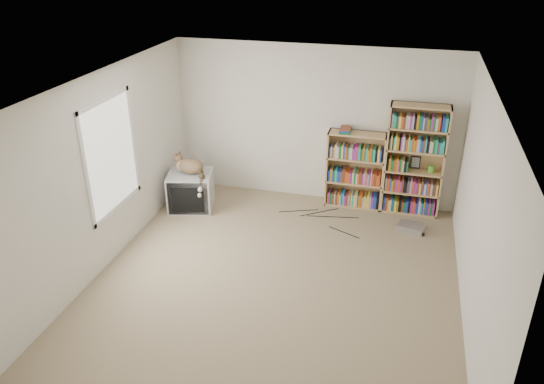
% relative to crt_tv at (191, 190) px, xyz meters
% --- Properties ---
extents(floor, '(4.50, 5.00, 0.01)m').
position_rel_crt_tv_xyz_m(floor, '(1.80, -1.61, -0.29)').
color(floor, gray).
rests_on(floor, ground).
extents(wall_back, '(4.50, 0.02, 2.50)m').
position_rel_crt_tv_xyz_m(wall_back, '(1.80, 0.89, 0.96)').
color(wall_back, beige).
rests_on(wall_back, floor).
extents(wall_front, '(4.50, 0.02, 2.50)m').
position_rel_crt_tv_xyz_m(wall_front, '(1.80, -4.11, 0.96)').
color(wall_front, beige).
rests_on(wall_front, floor).
extents(wall_left, '(0.02, 5.00, 2.50)m').
position_rel_crt_tv_xyz_m(wall_left, '(-0.45, -1.61, 0.96)').
color(wall_left, beige).
rests_on(wall_left, floor).
extents(wall_right, '(0.02, 5.00, 2.50)m').
position_rel_crt_tv_xyz_m(wall_right, '(4.05, -1.61, 0.96)').
color(wall_right, beige).
rests_on(wall_right, floor).
extents(ceiling, '(4.50, 5.00, 0.02)m').
position_rel_crt_tv_xyz_m(ceiling, '(1.80, -1.61, 2.21)').
color(ceiling, white).
rests_on(ceiling, wall_back).
extents(window, '(0.02, 1.22, 1.52)m').
position_rel_crt_tv_xyz_m(window, '(-0.44, -1.41, 1.11)').
color(window, white).
rests_on(window, wall_left).
extents(crt_tv, '(0.80, 0.75, 0.59)m').
position_rel_crt_tv_xyz_m(crt_tv, '(0.00, 0.00, 0.00)').
color(crt_tv, '#AFAFB2').
rests_on(crt_tv, floor).
extents(cat, '(0.63, 0.53, 0.52)m').
position_rel_crt_tv_xyz_m(cat, '(0.05, -0.03, 0.38)').
color(cat, '#3C2B18').
rests_on(cat, crt_tv).
extents(bookcase_tall, '(0.87, 0.30, 1.74)m').
position_rel_crt_tv_xyz_m(bookcase_tall, '(3.38, 0.75, 0.53)').
color(bookcase_tall, tan).
rests_on(bookcase_tall, floor).
extents(bookcase_short, '(0.89, 0.30, 1.23)m').
position_rel_crt_tv_xyz_m(bookcase_short, '(2.49, 0.75, 0.27)').
color(bookcase_short, tan).
rests_on(bookcase_short, floor).
extents(book_stack, '(0.19, 0.24, 0.08)m').
position_rel_crt_tv_xyz_m(book_stack, '(2.30, 0.72, 0.98)').
color(book_stack, '#C9461A').
rests_on(book_stack, bookcase_short).
extents(green_mug, '(0.10, 0.10, 0.11)m').
position_rel_crt_tv_xyz_m(green_mug, '(3.63, 0.73, 0.47)').
color(green_mug, '#52A830').
rests_on(green_mug, bookcase_tall).
extents(framed_print, '(0.14, 0.05, 0.19)m').
position_rel_crt_tv_xyz_m(framed_print, '(3.40, 0.83, 0.51)').
color(framed_print, black).
rests_on(framed_print, bookcase_tall).
extents(dvd_player, '(0.44, 0.36, 0.09)m').
position_rel_crt_tv_xyz_m(dvd_player, '(3.44, 0.14, -0.25)').
color(dvd_player, '#A7A8AC').
rests_on(dvd_player, floor).
extents(wall_outlet, '(0.01, 0.08, 0.13)m').
position_rel_crt_tv_xyz_m(wall_outlet, '(-0.44, 0.34, 0.03)').
color(wall_outlet, silver).
rests_on(wall_outlet, wall_left).
extents(floor_cables, '(1.20, 0.70, 0.01)m').
position_rel_crt_tv_xyz_m(floor_cables, '(2.16, 0.08, -0.29)').
color(floor_cables, black).
rests_on(floor_cables, floor).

